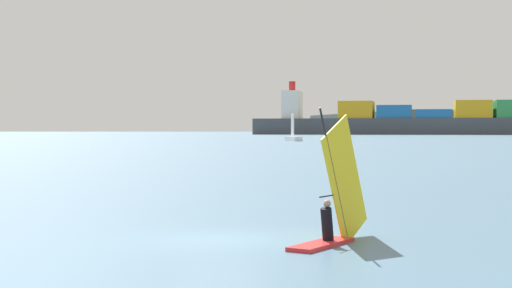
% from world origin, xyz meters
% --- Properties ---
extents(ground_plane, '(4000.00, 4000.00, 0.00)m').
position_xyz_m(ground_plane, '(0.00, 0.00, 0.00)').
color(ground_plane, '#476B84').
extents(windsurfer, '(3.46, 3.37, 4.14)m').
position_xyz_m(windsurfer, '(3.00, -1.44, 0.96)').
color(windsurfer, red).
rests_on(windsurfer, ground_plane).
extents(cargo_ship, '(178.05, 105.52, 32.74)m').
position_xyz_m(cargo_ship, '(196.95, 412.42, 8.33)').
color(cargo_ship, '#3F444C').
rests_on(cargo_ship, ground_plane).
extents(small_sailboat, '(2.53, 8.78, 8.53)m').
position_xyz_m(small_sailboat, '(56.10, 181.97, 0.83)').
color(small_sailboat, white).
rests_on(small_sailboat, ground_plane).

